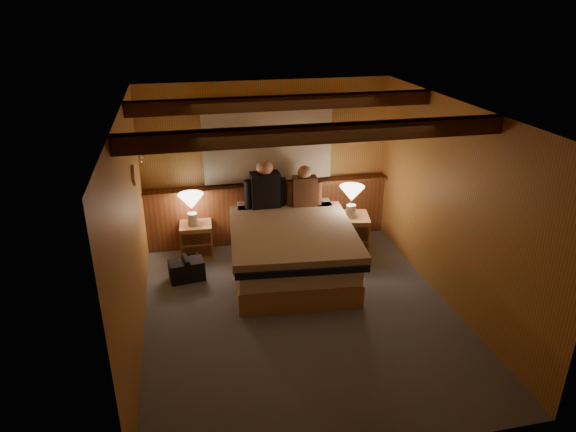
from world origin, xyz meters
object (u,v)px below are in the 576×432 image
object	(u,v)px
lamp_right	(352,195)
nightstand_left	(197,240)
nightstand_right	(349,235)
duffel_bag	(187,270)
person_right	(304,189)
bed	(292,249)
person_left	(265,187)
lamp_left	(191,203)

from	to	relation	value
lamp_right	nightstand_left	bearing A→B (deg)	168.61
nightstand_left	nightstand_right	bearing A→B (deg)	-8.17
nightstand_right	duffel_bag	bearing A→B (deg)	-161.62
nightstand_right	duffel_bag	distance (m)	2.34
lamp_right	nightstand_right	bearing A→B (deg)	110.27
person_right	duffel_bag	distance (m)	1.98
bed	lamp_right	world-z (taller)	lamp_right
nightstand_right	duffel_bag	size ratio (longest dim) A/B	1.30
person_left	nightstand_right	bearing A→B (deg)	-18.20
bed	duffel_bag	bearing A→B (deg)	179.89
duffel_bag	nightstand_right	bearing A→B (deg)	-1.53
bed	nightstand_left	size ratio (longest dim) A/B	4.43
nightstand_left	person_right	world-z (taller)	person_right
lamp_right	person_right	distance (m)	0.68
bed	duffel_bag	distance (m)	1.41
nightstand_right	lamp_left	size ratio (longest dim) A/B	1.36
nightstand_right	lamp_right	world-z (taller)	lamp_right
nightstand_left	duffel_bag	size ratio (longest dim) A/B	1.02
nightstand_right	duffel_bag	xyz separation A→B (m)	(-2.32, -0.26, -0.15)
nightstand_left	duffel_bag	world-z (taller)	nightstand_left
nightstand_right	person_left	world-z (taller)	person_left
nightstand_left	person_left	distance (m)	1.24
lamp_left	lamp_right	xyz separation A→B (m)	(2.19, -0.42, 0.09)
lamp_left	nightstand_left	bearing A→B (deg)	22.55
bed	lamp_left	world-z (taller)	lamp_left
lamp_left	duffel_bag	world-z (taller)	lamp_left
person_left	person_right	distance (m)	0.56
bed	lamp_right	size ratio (longest dim) A/B	4.81
nightstand_left	lamp_left	distance (m)	0.57
bed	person_right	distance (m)	0.96
nightstand_right	person_right	world-z (taller)	person_right
bed	lamp_right	bearing A→B (deg)	26.90
person_right	duffel_bag	xyz separation A→B (m)	(-1.73, -0.56, -0.79)
person_left	duffel_bag	world-z (taller)	person_left
nightstand_left	lamp_right	world-z (taller)	lamp_right
person_left	lamp_right	bearing A→B (deg)	-18.92
nightstand_left	nightstand_right	distance (m)	2.18
bed	person_right	size ratio (longest dim) A/B	3.53
duffel_bag	lamp_right	bearing A→B (deg)	-1.99
nightstand_left	nightstand_right	xyz separation A→B (m)	(2.14, -0.41, 0.05)
nightstand_left	lamp_left	xyz separation A→B (m)	(-0.04, -0.01, 0.57)
person_right	bed	bearing A→B (deg)	-110.47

